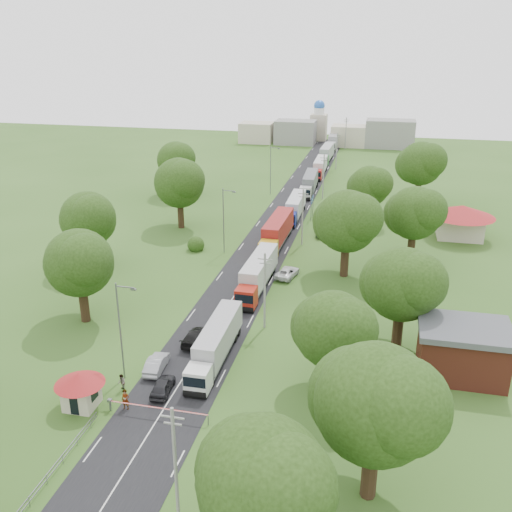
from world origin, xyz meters
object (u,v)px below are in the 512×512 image
(truck_0, at_px, (216,343))
(boom_barrier, at_px, (143,407))
(guard_booth, at_px, (80,386))
(car_lane_front, at_px, (163,386))
(pedestrian_near, at_px, (126,400))
(info_sign, at_px, (312,203))
(car_lane_mid, at_px, (157,364))

(truck_0, bearing_deg, boom_barrier, -109.31)
(guard_booth, distance_m, car_lane_front, 7.30)
(boom_barrier, relative_size, guard_booth, 2.10)
(truck_0, bearing_deg, pedestrian_near, -119.40)
(boom_barrier, height_order, car_lane_front, car_lane_front)
(info_sign, relative_size, truck_0, 0.30)
(car_lane_front, xyz_separation_m, car_lane_mid, (-2.00, 3.44, 0.04))
(guard_booth, bearing_deg, car_lane_front, 29.89)
(info_sign, relative_size, car_lane_front, 1.03)
(info_sign, distance_m, car_lane_front, 56.83)
(truck_0, distance_m, car_lane_mid, 6.20)
(truck_0, height_order, car_lane_mid, truck_0)
(truck_0, xyz_separation_m, car_lane_front, (-3.19, -6.58, -1.30))
(guard_booth, height_order, pedestrian_near, guard_booth)
(boom_barrier, bearing_deg, truck_0, 70.69)
(truck_0, bearing_deg, info_sign, 86.55)
(boom_barrier, xyz_separation_m, info_sign, (6.56, 60.00, 2.11))
(truck_0, distance_m, car_lane_front, 7.43)
(guard_booth, distance_m, info_sign, 61.27)
(boom_barrier, height_order, car_lane_mid, car_lane_mid)
(car_lane_mid, distance_m, pedestrian_near, 6.51)
(guard_booth, height_order, info_sign, info_sign)
(boom_barrier, relative_size, car_lane_front, 2.31)
(guard_booth, xyz_separation_m, info_sign, (12.40, 60.00, 0.84))
(boom_barrier, xyz_separation_m, car_lane_mid, (-1.64, 7.00, -0.17))
(truck_0, bearing_deg, car_lane_front, -115.90)
(car_lane_front, bearing_deg, info_sign, -101.03)
(boom_barrier, relative_size, car_lane_mid, 2.11)
(guard_booth, height_order, car_lane_front, guard_booth)
(info_sign, distance_m, truck_0, 49.96)
(boom_barrier, height_order, guard_booth, guard_booth)
(info_sign, height_order, truck_0, info_sign)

